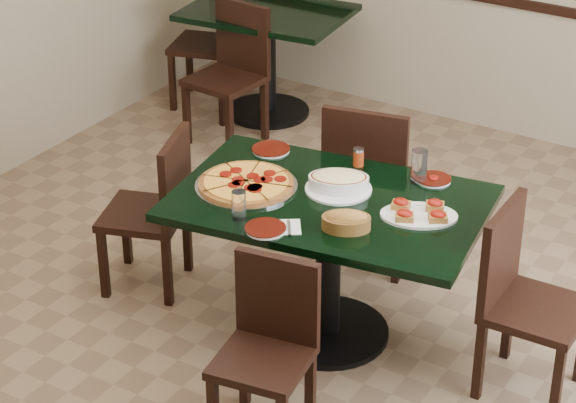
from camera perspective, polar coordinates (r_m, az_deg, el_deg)
The scene contains 20 objects.
floor at distance 5.48m, azimuth 0.80°, elevation -7.01°, with size 5.50×5.50×0.00m, color brown.
main_table at distance 5.21m, azimuth 2.09°, elevation -1.64°, with size 1.53×1.11×0.75m.
back_table at distance 7.62m, azimuth -1.06°, elevation 8.12°, with size 1.12×0.87×0.75m.
chair_far at distance 5.80m, azimuth 4.16°, elevation 1.24°, with size 0.52×0.52×0.95m.
chair_near at distance 4.72m, azimuth -0.98°, elevation -7.07°, with size 0.43×0.43×0.80m.
chair_right at distance 5.03m, azimuth 11.74°, elevation -4.51°, with size 0.42×0.42×0.89m.
chair_left at distance 5.68m, azimuth -6.64°, elevation -0.15°, with size 0.51×0.51×0.86m.
back_chair_near at distance 7.28m, azimuth -2.81°, elevation 6.90°, with size 0.46×0.46×0.90m.
back_chair_left at distance 7.79m, azimuth -3.70°, elevation 8.40°, with size 0.53×0.53×0.91m.
pepperoni_pizza at distance 5.22m, azimuth -2.14°, elevation 0.92°, with size 0.48×0.48×0.04m.
lasagna_casserole at distance 5.18m, azimuth 2.59°, elevation 1.02°, with size 0.33×0.31×0.09m.
bread_basket at distance 4.87m, azimuth 2.98°, elevation -0.99°, with size 0.26×0.23×0.09m.
bruschetta_platter at distance 5.00m, azimuth 6.68°, elevation -0.55°, with size 0.42×0.37×0.05m.
side_plate_near at distance 4.87m, azimuth -1.15°, elevation -1.39°, with size 0.18×0.18×0.02m.
side_plate_far_r at distance 5.32m, azimuth 7.40°, elevation 1.13°, with size 0.17×0.17×0.03m.
side_plate_far_l at distance 5.57m, azimuth -0.88°, elevation 2.66°, with size 0.19×0.19×0.02m.
napkin_setting at distance 4.89m, azimuth -0.12°, elevation -1.31°, with size 0.19×0.19×0.01m.
water_glass_a at distance 5.27m, azimuth 6.68°, elevation 1.79°, with size 0.08×0.08×0.16m, color white.
water_glass_b at distance 4.94m, azimuth -2.51°, elevation -0.19°, with size 0.06×0.06×0.14m, color white.
pepper_shaker at distance 5.41m, azimuth 3.61°, elevation 2.28°, with size 0.05×0.05×0.09m.
Camera 1 is at (2.29, -3.82, 3.20)m, focal length 70.00 mm.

